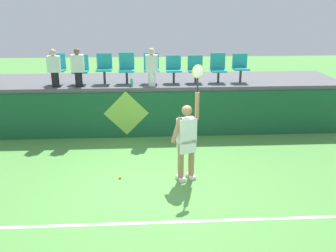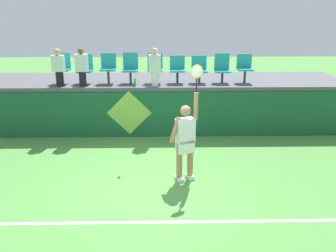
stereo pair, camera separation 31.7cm
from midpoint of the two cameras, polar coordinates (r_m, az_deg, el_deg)
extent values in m
plane|color=#519342|center=(7.81, -1.23, -9.51)|extent=(40.00, 40.00, 0.00)
cube|color=#195633|center=(10.56, -1.25, 1.87)|extent=(11.52, 0.20, 1.31)
cube|color=#56565B|center=(11.51, -1.27, 6.93)|extent=(11.52, 2.42, 0.12)
cube|color=white|center=(6.70, -1.23, -14.64)|extent=(10.37, 0.08, 0.01)
cube|color=white|center=(8.10, 2.86, -8.12)|extent=(0.21, 0.29, 0.08)
cube|color=white|center=(8.21, 4.50, -7.78)|extent=(0.21, 0.29, 0.08)
cylinder|color=#A87A56|center=(7.94, 2.91, -5.59)|extent=(0.13, 0.13, 0.86)
cylinder|color=#A87A56|center=(8.05, 4.57, -5.27)|extent=(0.13, 0.13, 0.86)
cube|color=white|center=(7.86, 3.80, -3.09)|extent=(0.42, 0.34, 0.28)
cube|color=white|center=(7.74, 3.85, -0.72)|extent=(0.44, 0.35, 0.53)
sphere|color=#A87A56|center=(7.61, 3.92, 2.37)|extent=(0.22, 0.22, 0.22)
cylinder|color=#A87A56|center=(7.62, 2.26, -0.64)|extent=(0.27, 0.18, 0.55)
cylinder|color=#A87A56|center=(7.70, 5.51, 3.07)|extent=(0.09, 0.09, 0.58)
cylinder|color=black|center=(7.60, 5.61, 6.27)|extent=(0.03, 0.03, 0.30)
torus|color=gold|center=(7.54, 5.68, 8.35)|extent=(0.27, 0.13, 0.28)
ellipsoid|color=silver|center=(7.54, 5.68, 8.35)|extent=(0.23, 0.11, 0.24)
sphere|color=#D1E533|center=(8.26, -6.43, -7.73)|extent=(0.07, 0.07, 0.07)
cylinder|color=#26B272|center=(10.54, -4.26, 6.76)|extent=(0.07, 0.07, 0.22)
cylinder|color=#38383D|center=(11.22, -15.20, 7.31)|extent=(0.07, 0.07, 0.38)
cube|color=teal|center=(11.18, -15.29, 8.40)|extent=(0.44, 0.42, 0.05)
cube|color=teal|center=(11.33, -15.17, 9.77)|extent=(0.44, 0.04, 0.43)
cylinder|color=#38383D|center=(11.09, -11.88, 7.31)|extent=(0.07, 0.07, 0.34)
cube|color=teal|center=(11.05, -11.95, 8.30)|extent=(0.44, 0.42, 0.05)
cube|color=teal|center=(11.20, -11.86, 9.71)|extent=(0.44, 0.04, 0.44)
cylinder|color=#38383D|center=(10.98, -8.36, 7.51)|extent=(0.07, 0.07, 0.38)
cube|color=teal|center=(10.94, -8.41, 8.63)|extent=(0.44, 0.42, 0.05)
cube|color=teal|center=(11.09, -8.35, 10.01)|extent=(0.44, 0.04, 0.43)
cylinder|color=#38383D|center=(10.92, -4.96, 7.50)|extent=(0.07, 0.07, 0.35)
cube|color=teal|center=(10.88, -4.99, 8.53)|extent=(0.44, 0.42, 0.05)
cube|color=teal|center=(11.03, -4.97, 10.04)|extent=(0.44, 0.04, 0.47)
cylinder|color=#38383D|center=(10.89, -1.15, 7.55)|extent=(0.07, 0.07, 0.36)
cube|color=teal|center=(10.86, -1.16, 8.61)|extent=(0.44, 0.42, 0.05)
cube|color=teal|center=(11.01, -1.17, 10.07)|extent=(0.44, 0.04, 0.45)
cylinder|color=#38383D|center=(10.91, 2.30, 7.52)|extent=(0.07, 0.07, 0.34)
cube|color=teal|center=(10.88, 2.31, 8.53)|extent=(0.44, 0.42, 0.05)
cube|color=teal|center=(11.03, 2.26, 9.82)|extent=(0.44, 0.04, 0.39)
cylinder|color=#38383D|center=(10.97, 5.69, 7.46)|extent=(0.07, 0.07, 0.33)
cube|color=teal|center=(10.94, 5.72, 8.43)|extent=(0.44, 0.42, 0.05)
cube|color=teal|center=(11.09, 5.64, 9.75)|extent=(0.44, 0.04, 0.40)
cylinder|color=#38383D|center=(11.07, 9.18, 7.40)|extent=(0.07, 0.07, 0.32)
cube|color=teal|center=(11.04, 9.23, 8.35)|extent=(0.44, 0.42, 0.05)
cube|color=teal|center=(11.18, 9.13, 9.83)|extent=(0.44, 0.04, 0.47)
cylinder|color=#38383D|center=(11.21, 12.55, 7.46)|extent=(0.07, 0.07, 0.37)
cube|color=teal|center=(11.17, 12.63, 8.53)|extent=(0.44, 0.42, 0.05)
cube|color=teal|center=(11.32, 12.48, 9.81)|extent=(0.44, 0.04, 0.40)
cylinder|color=black|center=(10.76, -12.21, 7.16)|extent=(0.20, 0.20, 0.41)
cube|color=white|center=(10.68, -12.37, 9.50)|extent=(0.34, 0.20, 0.48)
sphere|color=brown|center=(10.64, -12.49, 11.22)|extent=(0.17, 0.17, 0.17)
cylinder|color=black|center=(10.91, -15.60, 7.06)|extent=(0.20, 0.20, 0.42)
cube|color=white|center=(10.84, -15.79, 9.29)|extent=(0.34, 0.20, 0.45)
sphere|color=#DBAD84|center=(10.80, -15.94, 10.94)|extent=(0.18, 0.18, 0.18)
cylinder|color=white|center=(10.54, -1.15, 7.26)|extent=(0.20, 0.20, 0.38)
cube|color=white|center=(10.47, -1.17, 9.62)|extent=(0.34, 0.20, 0.49)
sphere|color=beige|center=(10.42, -1.18, 11.46)|extent=(0.19, 0.19, 0.19)
cube|color=#195633|center=(10.69, -5.04, -1.68)|extent=(0.90, 0.01, 0.00)
plane|color=#8CC64C|center=(10.46, -5.15, 2.01)|extent=(1.27, 0.00, 1.27)
camera|label=1|loc=(0.16, -88.93, 0.36)|focal=39.49mm
camera|label=2|loc=(0.16, 91.07, -0.36)|focal=39.49mm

